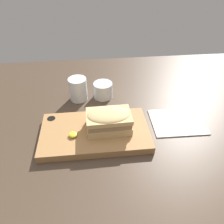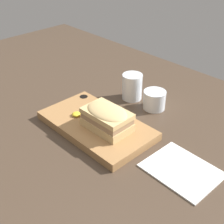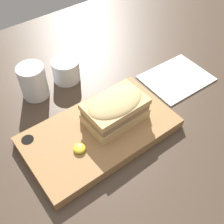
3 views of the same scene
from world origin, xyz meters
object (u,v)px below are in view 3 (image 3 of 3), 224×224
object	(u,v)px
sandwich	(115,108)
wine_glass	(66,71)
serving_board	(100,132)
water_glass	(34,83)
napkin	(176,78)

from	to	relation	value
sandwich	wine_glass	distance (cm)	22.69
serving_board	water_glass	bearing A→B (deg)	104.21
serving_board	sandwich	size ratio (longest dim) A/B	2.46
sandwich	serving_board	bearing A→B (deg)	-177.76
sandwich	napkin	size ratio (longest dim) A/B	0.77
water_glass	wine_glass	distance (cm)	10.09
sandwich	water_glass	size ratio (longest dim) A/B	1.55
water_glass	wine_glass	world-z (taller)	water_glass
water_glass	wine_glass	bearing A→B (deg)	2.76
wine_glass	serving_board	bearing A→B (deg)	-101.04
sandwich	napkin	distance (cm)	26.01
serving_board	napkin	distance (cm)	30.03
sandwich	napkin	xyz separation A→B (cm)	(25.06, 3.35, -6.12)
sandwich	wine_glass	world-z (taller)	sandwich
wine_glass	napkin	world-z (taller)	wine_glass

